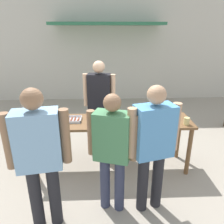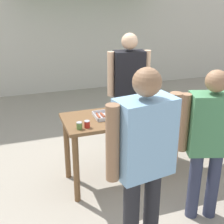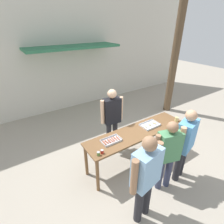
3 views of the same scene
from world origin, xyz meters
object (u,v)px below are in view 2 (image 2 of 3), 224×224
Objects in this scene: food_tray_buns at (196,104)px; condiment_jar_ketchup at (87,124)px; food_tray_sausages at (112,115)px; person_customer_holding_hotdog at (144,153)px; condiment_jar_mustard at (79,126)px; person_server_behind_table at (129,83)px; person_customer_waiting_in_line at (210,136)px.

condiment_jar_ketchup is (-1.52, -0.23, 0.02)m from food_tray_buns.
food_tray_sausages is 1.21m from person_customer_holding_hotdog.
person_server_behind_table is at bearing 45.24° from condiment_jar_mustard.
person_customer_waiting_in_line reaches higher than condiment_jar_mustard.
condiment_jar_mustard is 0.05× the size of person_server_behind_table.
person_customer_waiting_in_line is at bearing -32.54° from condiment_jar_mustard.
person_server_behind_table reaches higher than person_customer_waiting_in_line.
person_customer_waiting_in_line is at bearing -173.05° from person_customer_holding_hotdog.
person_server_behind_table reaches higher than condiment_jar_mustard.
person_customer_holding_hotdog reaches higher than person_server_behind_table.
food_tray_sausages is 0.89m from person_server_behind_table.
person_customer_waiting_in_line is at bearing -76.09° from person_server_behind_table.
condiment_jar_mustard is at bearing -172.71° from condiment_jar_ketchup.
person_server_behind_table reaches higher than condiment_jar_ketchup.
person_customer_waiting_in_line is at bearing -54.68° from food_tray_sausages.
condiment_jar_ketchup is at bearing -124.39° from person_server_behind_table.
person_customer_holding_hotdog reaches higher than condiment_jar_mustard.
food_tray_sausages is at bearing 32.35° from condiment_jar_ketchup.
person_customer_holding_hotdog is (-1.29, -1.19, 0.13)m from food_tray_buns.
food_tray_buns is at bearing -99.55° from person_customer_waiting_in_line.
person_server_behind_table is (0.50, 0.72, 0.14)m from food_tray_sausages.
condiment_jar_mustard is 0.09m from condiment_jar_ketchup.
condiment_jar_ketchup is at bearing -171.51° from food_tray_buns.
food_tray_buns is at bearing -39.81° from person_server_behind_table.
person_server_behind_table reaches higher than food_tray_sausages.
food_tray_buns is at bearing -0.05° from food_tray_sausages.
food_tray_sausages is 0.24× the size of person_customer_holding_hotdog.
food_tray_buns is 0.99m from person_server_behind_table.
food_tray_buns is at bearing 8.43° from condiment_jar_mustard.
condiment_jar_ketchup is 0.05× the size of person_customer_waiting_in_line.
condiment_jar_mustard reaches higher than food_tray_sausages.
food_tray_sausages is 5.34× the size of condiment_jar_mustard.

